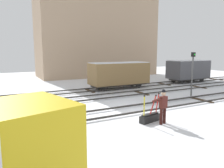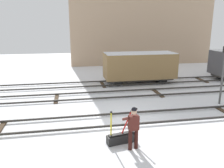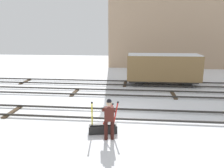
# 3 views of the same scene
# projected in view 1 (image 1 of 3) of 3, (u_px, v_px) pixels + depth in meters

# --- Properties ---
(ground_plane) EXTENTS (60.00, 60.00, 0.00)m
(ground_plane) POSITION_uv_depth(u_px,v_px,m) (135.00, 110.00, 13.11)
(ground_plane) COLOR white
(track_main_line) EXTENTS (44.00, 1.94, 0.18)m
(track_main_line) POSITION_uv_depth(u_px,v_px,m) (136.00, 109.00, 13.09)
(track_main_line) COLOR #2D2B28
(track_main_line) RESTS_ON ground_plane
(track_siding_near) EXTENTS (44.00, 1.94, 0.18)m
(track_siding_near) POSITION_uv_depth(u_px,v_px,m) (105.00, 96.00, 16.81)
(track_siding_near) COLOR #2D2B28
(track_siding_near) RESTS_ON ground_plane
(track_siding_far) EXTENTS (44.00, 1.94, 0.18)m
(track_siding_far) POSITION_uv_depth(u_px,v_px,m) (90.00, 90.00, 19.53)
(track_siding_far) COLOR #2D2B28
(track_siding_far) RESTS_ON ground_plane
(switch_lever_frame) EXTENTS (1.34, 0.60, 1.45)m
(switch_lever_frame) POSITION_uv_depth(u_px,v_px,m) (150.00, 117.00, 10.97)
(switch_lever_frame) COLOR black
(switch_lever_frame) RESTS_ON ground_plane
(rail_worker) EXTENTS (0.62, 0.74, 1.74)m
(rail_worker) POSITION_uv_depth(u_px,v_px,m) (163.00, 105.00, 10.54)
(rail_worker) COLOR #351511
(rail_worker) RESTS_ON ground_plane
(signal_post) EXTENTS (0.24, 0.32, 3.53)m
(signal_post) POSITION_uv_depth(u_px,v_px,m) (193.00, 69.00, 17.09)
(signal_post) COLOR #4C4C4C
(signal_post) RESTS_ON ground_plane
(apartment_building) EXTENTS (17.86, 6.64, 12.81)m
(apartment_building) POSITION_uv_depth(u_px,v_px,m) (98.00, 33.00, 32.10)
(apartment_building) COLOR tan
(apartment_building) RESTS_ON ground_plane
(freight_car_far_end) EXTENTS (5.14, 2.38, 2.60)m
(freight_car_far_end) POSITION_uv_depth(u_px,v_px,m) (188.00, 70.00, 25.11)
(freight_car_far_end) COLOR #2D2B28
(freight_car_far_end) RESTS_ON ground_plane
(freight_car_back_track) EXTENTS (5.83, 2.21, 2.56)m
(freight_car_back_track) POSITION_uv_depth(u_px,v_px,m) (119.00, 74.00, 20.76)
(freight_car_back_track) COLOR #2D2B28
(freight_car_back_track) RESTS_ON ground_plane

